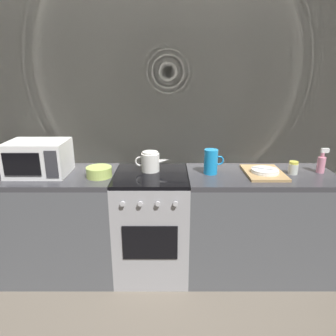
{
  "coord_description": "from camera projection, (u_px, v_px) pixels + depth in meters",
  "views": [
    {
      "loc": [
        0.14,
        -2.33,
        1.69
      ],
      "look_at": [
        0.14,
        0.0,
        0.95
      ],
      "focal_mm": 32.51,
      "sensor_mm": 36.0,
      "label": 1
    }
  ],
  "objects": [
    {
      "name": "ground_plane",
      "position": [
        152.0,
        269.0,
        2.73
      ],
      "size": [
        8.0,
        8.0,
        0.0
      ],
      "primitive_type": "plane",
      "color": "#6B6054"
    },
    {
      "name": "back_wall",
      "position": [
        152.0,
        130.0,
        2.68
      ],
      "size": [
        3.6,
        0.05,
        2.4
      ],
      "color": "#B2AD9E",
      "rests_on": "ground_plane"
    },
    {
      "name": "counter_left",
      "position": [
        46.0,
        224.0,
        2.59
      ],
      "size": [
        1.2,
        0.6,
        0.9
      ],
      "color": "#515459",
      "rests_on": "ground_plane"
    },
    {
      "name": "stove_unit",
      "position": [
        151.0,
        224.0,
        2.6
      ],
      "size": [
        0.6,
        0.63,
        0.9
      ],
      "color": "#9E9EA3",
      "rests_on": "ground_plane"
    },
    {
      "name": "counter_right",
      "position": [
        256.0,
        224.0,
        2.6
      ],
      "size": [
        1.2,
        0.6,
        0.9
      ],
      "color": "#515459",
      "rests_on": "ground_plane"
    },
    {
      "name": "microwave",
      "position": [
        37.0,
        158.0,
        2.41
      ],
      "size": [
        0.46,
        0.35,
        0.27
      ],
      "color": "white",
      "rests_on": "counter_left"
    },
    {
      "name": "kettle",
      "position": [
        150.0,
        162.0,
        2.51
      ],
      "size": [
        0.28,
        0.15,
        0.17
      ],
      "color": "white",
      "rests_on": "stove_unit"
    },
    {
      "name": "mixing_bowl",
      "position": [
        98.0,
        172.0,
        2.38
      ],
      "size": [
        0.2,
        0.2,
        0.08
      ],
      "primitive_type": "cylinder",
      "color": "#B7D166",
      "rests_on": "counter_left"
    },
    {
      "name": "pitcher",
      "position": [
        210.0,
        162.0,
        2.44
      ],
      "size": [
        0.16,
        0.11,
        0.2
      ],
      "color": "#198CD8",
      "rests_on": "counter_right"
    },
    {
      "name": "dish_pile",
      "position": [
        263.0,
        172.0,
        2.45
      ],
      "size": [
        0.3,
        0.4,
        0.06
      ],
      "color": "tan",
      "rests_on": "counter_right"
    },
    {
      "name": "spice_jar",
      "position": [
        292.0,
        168.0,
        2.45
      ],
      "size": [
        0.08,
        0.08,
        0.1
      ],
      "color": "silver",
      "rests_on": "counter_right"
    },
    {
      "name": "spray_bottle",
      "position": [
        320.0,
        163.0,
        2.48
      ],
      "size": [
        0.08,
        0.06,
        0.2
      ],
      "color": "pink",
      "rests_on": "counter_right"
    }
  ]
}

